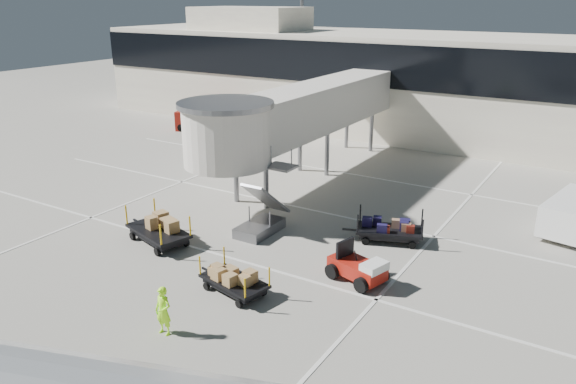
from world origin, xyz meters
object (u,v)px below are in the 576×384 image
(box_cart_near, at_px, (233,280))
(box_cart_far, at_px, (157,231))
(baggage_tug, at_px, (358,268))
(suitcase_cart, at_px, (389,231))
(belt_loader, at_px, (202,121))
(minivan, at_px, (574,211))
(ground_worker, at_px, (163,311))

(box_cart_near, relative_size, box_cart_far, 0.83)
(baggage_tug, xyz_separation_m, box_cart_far, (-9.59, -1.48, 0.02))
(baggage_tug, height_order, suitcase_cart, baggage_tug)
(baggage_tug, height_order, box_cart_near, baggage_tug)
(belt_loader, bearing_deg, box_cart_far, -74.82)
(box_cart_near, distance_m, minivan, 17.12)
(belt_loader, bearing_deg, baggage_tug, -57.19)
(suitcase_cart, xyz_separation_m, box_cart_near, (-3.33, -7.75, 0.01))
(box_cart_near, xyz_separation_m, ground_worker, (-0.29, -3.51, 0.35))
(box_cart_near, bearing_deg, suitcase_cart, 79.07)
(baggage_tug, distance_m, box_cart_far, 9.70)
(suitcase_cart, height_order, belt_loader, belt_loader)
(suitcase_cart, bearing_deg, baggage_tug, -104.19)
(box_cart_far, height_order, ground_worker, ground_worker)
(suitcase_cart, distance_m, minivan, 9.22)
(box_cart_near, bearing_deg, baggage_tug, 54.54)
(box_cart_far, height_order, minivan, minivan)
(ground_worker, relative_size, minivan, 0.36)
(baggage_tug, xyz_separation_m, minivan, (6.78, 10.10, 0.49))
(ground_worker, height_order, belt_loader, belt_loader)
(box_cart_far, relative_size, minivan, 0.85)
(box_cart_near, distance_m, belt_loader, 28.38)
(box_cart_far, bearing_deg, minivan, 51.73)
(box_cart_near, distance_m, box_cart_far, 6.15)
(baggage_tug, xyz_separation_m, box_cart_near, (-3.74, -3.40, -0.04))
(minivan, distance_m, belt_loader, 30.52)
(suitcase_cart, bearing_deg, ground_worker, -127.43)
(baggage_tug, height_order, ground_worker, ground_worker)
(baggage_tug, bearing_deg, belt_loader, 158.45)
(box_cart_far, relative_size, belt_loader, 0.87)
(ground_worker, distance_m, minivan, 20.15)
(baggage_tug, relative_size, ground_worker, 1.48)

